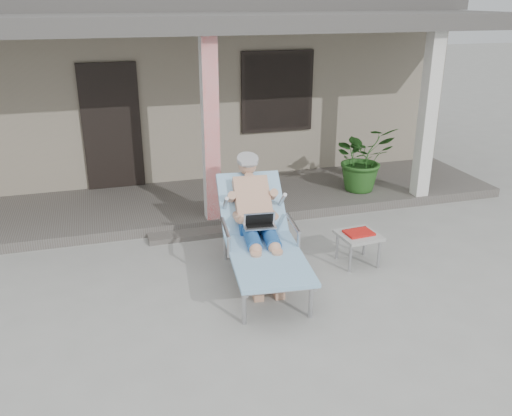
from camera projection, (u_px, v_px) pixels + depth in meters
name	position (u px, v px, depth m)	size (l,w,h in m)	color
ground	(253.00, 297.00, 6.24)	(60.00, 60.00, 0.00)	#9E9E99
house	(168.00, 76.00, 11.44)	(10.40, 5.40, 3.30)	gray
porch_deck	(202.00, 202.00, 8.90)	(10.00, 2.00, 0.15)	#605B56
porch_overhang	(196.00, 29.00, 7.86)	(10.00, 2.30, 2.85)	silver
porch_step	(218.00, 231.00, 7.88)	(2.00, 0.30, 0.07)	#605B56
lounger	(259.00, 207.00, 6.47)	(1.04, 2.25, 1.43)	#B7B7BC
side_table	(358.00, 237.00, 6.90)	(0.53, 0.53, 0.44)	#A4A49F
potted_palm	(363.00, 158.00, 9.07)	(1.00, 0.87, 1.11)	#26591E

